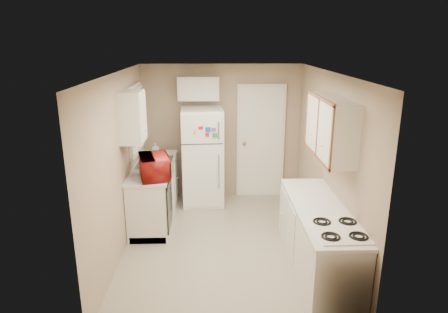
{
  "coord_description": "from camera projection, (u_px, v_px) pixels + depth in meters",
  "views": [
    {
      "loc": [
        -0.15,
        -5.11,
        2.81
      ],
      "look_at": [
        0.0,
        0.5,
        1.15
      ],
      "focal_mm": 32.0,
      "sensor_mm": 36.0,
      "label": 1
    }
  ],
  "objects": [
    {
      "name": "refrigerator",
      "position": [
        202.0,
        157.0,
        6.91
      ],
      "size": [
        0.74,
        0.72,
        1.69
      ],
      "primitive_type": "cube",
      "rotation": [
        0.0,
        0.0,
        0.06
      ],
      "color": "white",
      "rests_on": "floor"
    },
    {
      "name": "wall_right",
      "position": [
        328.0,
        163.0,
        5.4
      ],
      "size": [
        3.8,
        3.8,
        0.0
      ],
      "primitive_type": "plane",
      "color": "tan",
      "rests_on": "floor"
    },
    {
      "name": "ceiling",
      "position": [
        225.0,
        73.0,
        5.02
      ],
      "size": [
        3.8,
        3.8,
        0.0
      ],
      "primitive_type": "plane",
      "color": "white",
      "rests_on": "floor"
    },
    {
      "name": "soap_bottle",
      "position": [
        155.0,
        149.0,
        6.84
      ],
      "size": [
        0.12,
        0.12,
        0.2
      ],
      "primitive_type": "imported",
      "rotation": [
        0.0,
        0.0,
        -0.39
      ],
      "color": "white",
      "rests_on": "left_counter"
    },
    {
      "name": "right_counter",
      "position": [
        317.0,
        241.0,
        4.84
      ],
      "size": [
        0.6,
        2.0,
        0.9
      ],
      "primitive_type": "cube",
      "color": "silver",
      "rests_on": "floor"
    },
    {
      "name": "wall_front",
      "position": [
        231.0,
        228.0,
        3.54
      ],
      "size": [
        2.8,
        2.8,
        0.0
      ],
      "primitive_type": "plane",
      "color": "tan",
      "rests_on": "floor"
    },
    {
      "name": "wall_left",
      "position": [
        120.0,
        164.0,
        5.33
      ],
      "size": [
        3.8,
        3.8,
        0.0
      ],
      "primitive_type": "plane",
      "color": "tan",
      "rests_on": "floor"
    },
    {
      "name": "left_counter",
      "position": [
        155.0,
        192.0,
        6.41
      ],
      "size": [
        0.6,
        1.8,
        0.9
      ],
      "primitive_type": "cube",
      "color": "silver",
      "rests_on": "floor"
    },
    {
      "name": "window_blinds",
      "position": [
        136.0,
        120.0,
        6.22
      ],
      "size": [
        0.1,
        0.98,
        1.08
      ],
      "primitive_type": "cube",
      "color": "silver",
      "rests_on": "wall_left"
    },
    {
      "name": "cabinet_over_fridge",
      "position": [
        199.0,
        88.0,
        6.8
      ],
      "size": [
        0.7,
        0.3,
        0.4
      ],
      "primitive_type": "cube",
      "color": "silver",
      "rests_on": "wall_back"
    },
    {
      "name": "dishwasher",
      "position": [
        169.0,
        204.0,
        5.83
      ],
      "size": [
        0.03,
        0.58,
        0.72
      ],
      "primitive_type": "cube",
      "color": "black",
      "rests_on": "floor"
    },
    {
      "name": "upper_cabinet_left",
      "position": [
        132.0,
        117.0,
        5.37
      ],
      "size": [
        0.3,
        0.45,
        0.7
      ],
      "primitive_type": "cube",
      "color": "silver",
      "rests_on": "wall_left"
    },
    {
      "name": "stove",
      "position": [
        336.0,
        273.0,
        4.28
      ],
      "size": [
        0.54,
        0.66,
        0.8
      ],
      "primitive_type": "cube",
      "rotation": [
        0.0,
        0.0,
        0.02
      ],
      "color": "white",
      "rests_on": "floor"
    },
    {
      "name": "wall_back",
      "position": [
        222.0,
        132.0,
        7.18
      ],
      "size": [
        2.8,
        2.8,
        0.0
      ],
      "primitive_type": "plane",
      "color": "tan",
      "rests_on": "floor"
    },
    {
      "name": "floor",
      "position": [
        225.0,
        243.0,
        5.7
      ],
      "size": [
        3.8,
        3.8,
        0.0
      ],
      "primitive_type": "plane",
      "color": "#B3AC96",
      "rests_on": "ground"
    },
    {
      "name": "microwave",
      "position": [
        155.0,
        168.0,
        5.68
      ],
      "size": [
        0.65,
        0.46,
        0.39
      ],
      "primitive_type": "imported",
      "rotation": [
        0.0,
        0.0,
        1.82
      ],
      "color": "#9F1614",
      "rests_on": "left_counter"
    },
    {
      "name": "upper_cabinet_right",
      "position": [
        331.0,
        127.0,
        4.75
      ],
      "size": [
        0.3,
        1.2,
        0.7
      ],
      "primitive_type": "cube",
      "color": "silver",
      "rests_on": "wall_right"
    },
    {
      "name": "interior_door",
      "position": [
        261.0,
        142.0,
        7.22
      ],
      "size": [
        0.86,
        0.06,
        2.08
      ],
      "primitive_type": "cube",
      "color": "white",
      "rests_on": "floor"
    },
    {
      "name": "sink",
      "position": [
        155.0,
        165.0,
        6.44
      ],
      "size": [
        0.54,
        0.74,
        0.16
      ],
      "primitive_type": "cube",
      "color": "gray",
      "rests_on": "left_counter"
    }
  ]
}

